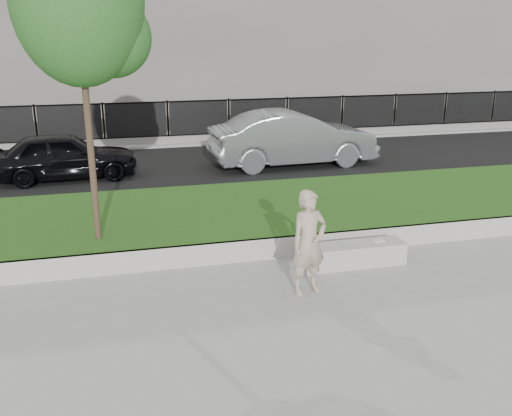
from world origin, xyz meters
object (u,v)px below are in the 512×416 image
object	(u,v)px
stone_bench	(351,255)
book	(378,240)
young_tree	(83,7)
man	(309,243)
car_dark	(64,156)
car_silver	(293,138)

from	to	relation	value
stone_bench	book	size ratio (longest dim) A/B	9.16
stone_bench	young_tree	xyz separation A→B (m)	(-4.24, 1.45, 4.16)
stone_bench	man	distance (m)	1.53
car_dark	car_silver	distance (m)	6.59
young_tree	man	bearing A→B (deg)	-36.08
stone_bench	book	xyz separation A→B (m)	(0.52, 0.03, 0.21)
stone_bench	car_dark	distance (m)	9.12
young_tree	stone_bench	bearing A→B (deg)	-18.82
young_tree	car_silver	distance (m)	8.95
young_tree	car_silver	world-z (taller)	young_tree
young_tree	car_silver	xyz separation A→B (m)	(5.57, 6.07, -3.50)
book	young_tree	distance (m)	6.34
young_tree	car_dark	size ratio (longest dim) A/B	1.42
young_tree	car_silver	size ratio (longest dim) A/B	1.09
man	car_silver	xyz separation A→B (m)	(2.43, 8.36, 0.02)
book	car_silver	size ratio (longest dim) A/B	0.04
stone_bench	car_silver	world-z (taller)	car_silver
young_tree	car_dark	xyz separation A→B (m)	(-1.01, 6.00, -3.66)
man	car_dark	bearing A→B (deg)	102.21
stone_bench	man	bearing A→B (deg)	-142.63
book	stone_bench	bearing A→B (deg)	171.06
young_tree	car_silver	bearing A→B (deg)	47.46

